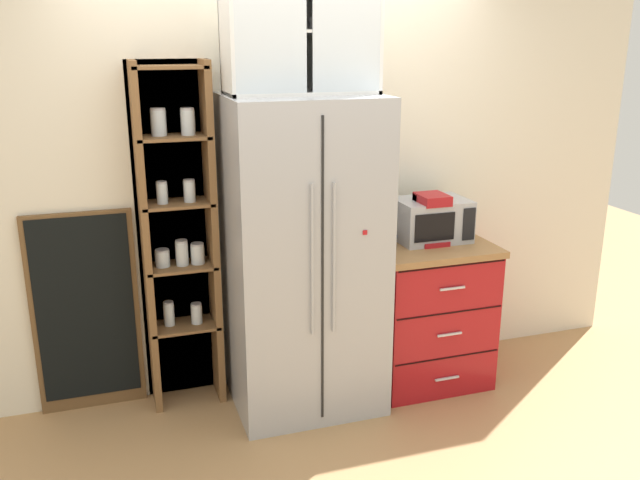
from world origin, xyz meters
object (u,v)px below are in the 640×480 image
at_px(microwave, 431,220).
at_px(coffee_maker, 429,218).
at_px(bottle_amber, 423,223).
at_px(refrigerator, 304,257).
at_px(bottle_green, 424,223).
at_px(mug_navy, 386,238).
at_px(chalkboard_menu, 86,312).

distance_m(microwave, coffee_maker, 0.06).
distance_m(microwave, bottle_amber, 0.06).
xyz_separation_m(refrigerator, microwave, (0.86, 0.08, 0.13)).
height_order(microwave, bottle_green, microwave).
xyz_separation_m(refrigerator, mug_navy, (0.54, 0.06, 0.04)).
distance_m(coffee_maker, bottle_amber, 0.09).
xyz_separation_m(coffee_maker, bottle_green, (0.00, 0.07, -0.05)).
bearing_deg(chalkboard_menu, microwave, -6.54).
relative_size(mug_navy, bottle_green, 0.48).
height_order(microwave, coffee_maker, coffee_maker).
bearing_deg(refrigerator, coffee_maker, 2.87).
bearing_deg(coffee_maker, bottle_amber, 90.00).
relative_size(microwave, chalkboard_menu, 0.37).
bearing_deg(mug_navy, bottle_amber, 12.53).
bearing_deg(mug_navy, bottle_green, 11.39).
xyz_separation_m(coffee_maker, bottle_amber, (-0.00, 0.08, -0.05)).
distance_m(coffee_maker, bottle_green, 0.09).
distance_m(bottle_amber, chalkboard_menu, 2.09).
distance_m(refrigerator, bottle_green, 0.83).
height_order(refrigerator, chalkboard_menu, refrigerator).
relative_size(bottle_amber, chalkboard_menu, 0.20).
relative_size(microwave, bottle_amber, 1.82).
xyz_separation_m(refrigerator, chalkboard_menu, (-1.22, 0.32, -0.31)).
xyz_separation_m(microwave, bottle_green, (-0.04, 0.03, -0.03)).
distance_m(microwave, chalkboard_menu, 2.14).
height_order(bottle_green, bottle_amber, bottle_green).
bearing_deg(microwave, coffee_maker, -130.78).
bearing_deg(bottle_amber, coffee_maker, -90.00).
bearing_deg(coffee_maker, mug_navy, 176.67).
bearing_deg(refrigerator, chalkboard_menu, 165.27).
relative_size(mug_navy, bottle_amber, 0.48).
bearing_deg(bottle_amber, mug_navy, -167.47).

